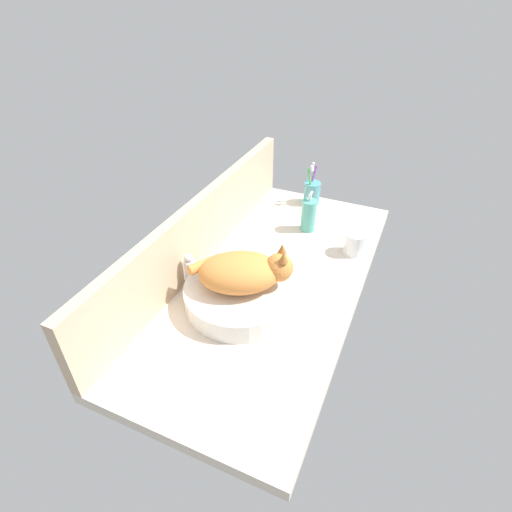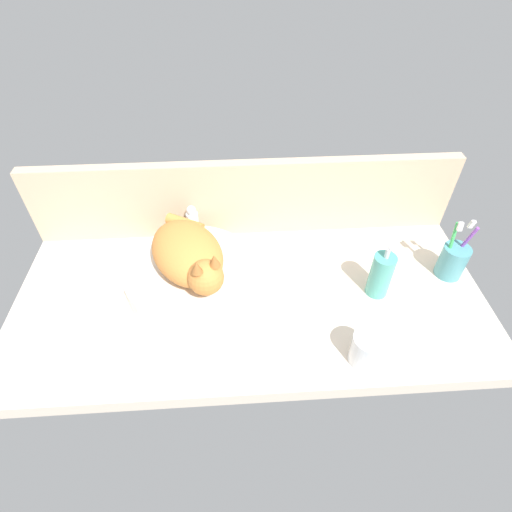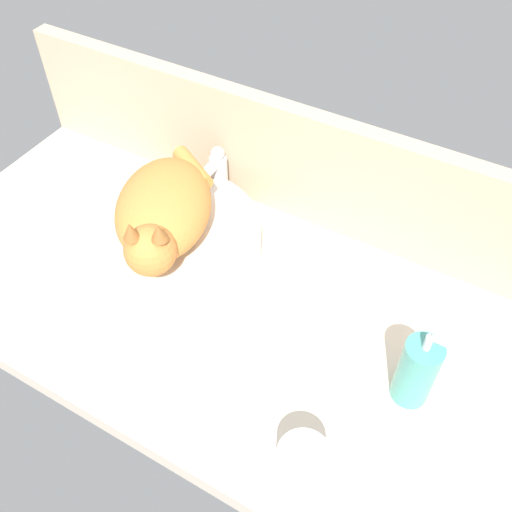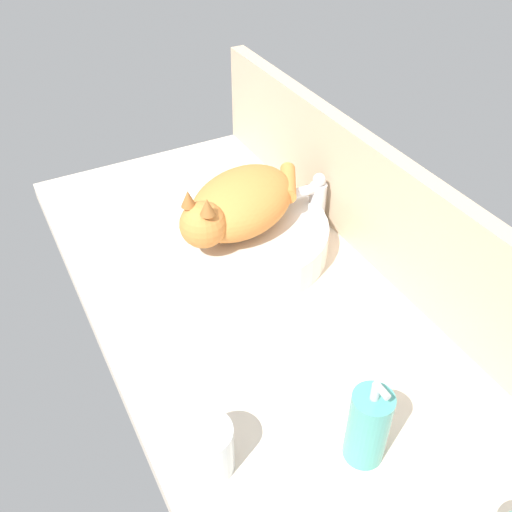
{
  "view_description": "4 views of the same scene",
  "coord_description": "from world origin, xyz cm",
  "px_view_note": "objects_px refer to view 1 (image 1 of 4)",
  "views": [
    {
      "loc": [
        -100.29,
        -38.01,
        87.29
      ],
      "look_at": [
        -3.92,
        4.61,
        10.37
      ],
      "focal_mm": 28.0,
      "sensor_mm": 36.0,
      "label": 1
    },
    {
      "loc": [
        -3.02,
        -71.58,
        83.07
      ],
      "look_at": [
        1.81,
        3.29,
        11.16
      ],
      "focal_mm": 28.0,
      "sensor_mm": 36.0,
      "label": 2
    },
    {
      "loc": [
        35.41,
        -52.18,
        82.54
      ],
      "look_at": [
        3.34,
        4.25,
        10.25
      ],
      "focal_mm": 40.0,
      "sensor_mm": 36.0,
      "label": 3
    },
    {
      "loc": [
        68.03,
        -36.85,
        75.57
      ],
      "look_at": [
        -5.48,
        2.2,
        7.02
      ],
      "focal_mm": 40.0,
      "sensor_mm": 36.0,
      "label": 4
    }
  ],
  "objects_px": {
    "sink_basin": "(240,294)",
    "faucet": "(193,271)",
    "cat": "(244,271)",
    "soap_dispenser": "(309,215)",
    "water_glass": "(354,245)",
    "toothbrush_cup": "(312,192)"
  },
  "relations": [
    {
      "from": "water_glass",
      "to": "sink_basin",
      "type": "bearing_deg",
      "value": 147.31
    },
    {
      "from": "faucet",
      "to": "water_glass",
      "type": "relative_size",
      "value": 1.6
    },
    {
      "from": "cat",
      "to": "water_glass",
      "type": "bearing_deg",
      "value": -31.93
    },
    {
      "from": "soap_dispenser",
      "to": "water_glass",
      "type": "relative_size",
      "value": 1.93
    },
    {
      "from": "sink_basin",
      "to": "cat",
      "type": "xyz_separation_m",
      "value": [
        0.01,
        -0.01,
        0.09
      ]
    },
    {
      "from": "sink_basin",
      "to": "soap_dispenser",
      "type": "distance_m",
      "value": 0.51
    },
    {
      "from": "faucet",
      "to": "water_glass",
      "type": "bearing_deg",
      "value": -46.38
    },
    {
      "from": "soap_dispenser",
      "to": "toothbrush_cup",
      "type": "relative_size",
      "value": 0.87
    },
    {
      "from": "faucet",
      "to": "water_glass",
      "type": "distance_m",
      "value": 0.6
    },
    {
      "from": "sink_basin",
      "to": "faucet",
      "type": "distance_m",
      "value": 0.17
    },
    {
      "from": "sink_basin",
      "to": "toothbrush_cup",
      "type": "relative_size",
      "value": 1.88
    },
    {
      "from": "cat",
      "to": "water_glass",
      "type": "distance_m",
      "value": 0.49
    },
    {
      "from": "cat",
      "to": "soap_dispenser",
      "type": "distance_m",
      "value": 0.5
    },
    {
      "from": "cat",
      "to": "soap_dispenser",
      "type": "relative_size",
      "value": 1.86
    },
    {
      "from": "water_glass",
      "to": "soap_dispenser",
      "type": "bearing_deg",
      "value": 66.89
    },
    {
      "from": "toothbrush_cup",
      "to": "water_glass",
      "type": "bearing_deg",
      "value": -139.94
    },
    {
      "from": "water_glass",
      "to": "cat",
      "type": "bearing_deg",
      "value": 148.07
    },
    {
      "from": "sink_basin",
      "to": "faucet",
      "type": "bearing_deg",
      "value": 89.71
    },
    {
      "from": "sink_basin",
      "to": "soap_dispenser",
      "type": "height_order",
      "value": "soap_dispenser"
    },
    {
      "from": "cat",
      "to": "sink_basin",
      "type": "bearing_deg",
      "value": 119.4
    },
    {
      "from": "cat",
      "to": "faucet",
      "type": "xyz_separation_m",
      "value": [
        -0.01,
        0.18,
        -0.05
      ]
    },
    {
      "from": "sink_basin",
      "to": "faucet",
      "type": "xyz_separation_m",
      "value": [
        0.0,
        0.17,
        0.04
      ]
    }
  ]
}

